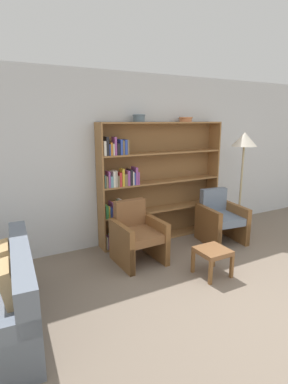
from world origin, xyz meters
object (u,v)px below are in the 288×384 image
at_px(armchair_leather, 137,235).
at_px(footstool, 213,253).
at_px(bowl_olive, 186,119).
at_px(armchair_cushioned, 220,219).
at_px(bowl_cream, 139,118).
at_px(floor_lamp, 244,145).
at_px(bookshelf, 151,184).

distance_m(armchair_leather, footstool, 1.10).
distance_m(bowl_olive, armchair_cushioned, 1.79).
relative_size(bowl_cream, footstool, 0.52).
distance_m(floor_lamp, footstool, 2.25).
relative_size(bookshelf, bowl_olive, 9.53).
bearing_deg(bowl_olive, bookshelf, 178.00).
xyz_separation_m(bowl_cream, armchair_leather, (-0.35, -0.61, -1.66)).
bearing_deg(armchair_cushioned, armchair_leather, 6.48).
height_order(floor_lamp, footstool, floor_lamp).
relative_size(armchair_cushioned, floor_lamp, 0.48).
height_order(bookshelf, armchair_leather, bookshelf).
bearing_deg(bowl_olive, footstool, -110.95).
distance_m(bowl_olive, floor_lamp, 1.14).
distance_m(bowl_olive, armchair_leather, 2.15).
bearing_deg(armchair_cushioned, bookshelf, -25.81).
distance_m(bookshelf, bowl_olive, 1.25).
distance_m(armchair_leather, armchair_cushioned, 1.58).
distance_m(bowl_cream, floor_lamp, 1.96).
bearing_deg(floor_lamp, armchair_cushioned, -163.46).
xyz_separation_m(armchair_leather, footstool, (0.68, -0.86, -0.08)).
height_order(bookshelf, bowl_olive, bowl_olive).
distance_m(bookshelf, floor_lamp, 1.79).
xyz_separation_m(bookshelf, bowl_olive, (0.66, -0.02, 1.06)).
bearing_deg(floor_lamp, armchair_leather, -175.22).
bearing_deg(bowl_cream, floor_lamp, -12.88).
bearing_deg(bowl_olive, armchair_leather, -153.91).
bearing_deg(floor_lamp, bookshelf, 164.60).
bearing_deg(armchair_leather, floor_lamp, -176.93).
xyz_separation_m(bowl_olive, footstool, (-0.56, -1.46, -1.73)).
height_order(bowl_olive, armchair_leather, bowl_olive).
relative_size(floor_lamp, footstool, 4.57).
xyz_separation_m(armchair_cushioned, floor_lamp, (0.62, 0.18, 1.20)).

